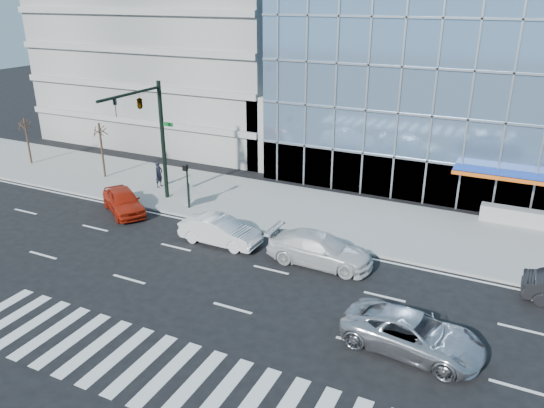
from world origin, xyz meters
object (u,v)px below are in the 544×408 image
at_px(street_tree_near, 100,131).
at_px(red_sedan, 123,201).
at_px(traffic_signal, 147,116).
at_px(ped_signal_post, 187,180).
at_px(silver_suv, 413,334).
at_px(white_sedan, 220,231).
at_px(pedestrian, 159,174).
at_px(white_suv, 320,249).
at_px(tilted_panel, 187,194).
at_px(street_tree_far, 25,124).

xyz_separation_m(street_tree_near, red_sedan, (5.94, -4.73, -2.98)).
distance_m(traffic_signal, street_tree_near, 7.96).
bearing_deg(ped_signal_post, silver_suv, -27.10).
relative_size(silver_suv, white_sedan, 1.18).
height_order(white_sedan, pedestrian, pedestrian).
distance_m(street_tree_near, white_sedan, 15.49).
bearing_deg(red_sedan, white_suv, -59.74).
distance_m(street_tree_near, red_sedan, 8.15).
bearing_deg(tilted_panel, red_sedan, 179.38).
distance_m(white_sedan, red_sedan, 8.15).
height_order(street_tree_far, silver_suv, street_tree_far).
xyz_separation_m(traffic_signal, ped_signal_post, (2.50, 0.37, -4.02)).
bearing_deg(traffic_signal, red_sedan, -120.66).
height_order(traffic_signal, street_tree_near, traffic_signal).
bearing_deg(white_suv, red_sedan, 86.15).
relative_size(traffic_signal, white_sedan, 1.68).
distance_m(ped_signal_post, street_tree_far, 17.73).
bearing_deg(street_tree_near, silver_suv, -22.93).
distance_m(street_tree_near, pedestrian, 5.89).
relative_size(white_sedan, red_sedan, 1.01).
distance_m(street_tree_near, silver_suv, 28.39).
distance_m(street_tree_far, tilted_panel, 17.71).
relative_size(ped_signal_post, tilted_panel, 2.31).
xyz_separation_m(ped_signal_post, street_tree_near, (-9.50, 2.56, 1.64)).
bearing_deg(ped_signal_post, street_tree_far, 171.69).
distance_m(street_tree_far, red_sedan, 14.95).
distance_m(red_sedan, tilted_panel, 4.10).
bearing_deg(pedestrian, street_tree_far, 95.26).
relative_size(ped_signal_post, street_tree_far, 0.78).
bearing_deg(red_sedan, traffic_signal, 3.55).
relative_size(street_tree_near, street_tree_far, 1.09).
relative_size(red_sedan, tilted_panel, 3.62).
height_order(traffic_signal, red_sedan, traffic_signal).
height_order(traffic_signal, white_suv, traffic_signal).
bearing_deg(white_suv, white_sedan, 92.33).
distance_m(silver_suv, red_sedan, 21.02).
xyz_separation_m(ped_signal_post, red_sedan, (-3.56, -2.17, -1.34)).
relative_size(street_tree_far, pedestrian, 2.06).
relative_size(ped_signal_post, white_sedan, 0.63).
xyz_separation_m(traffic_signal, tilted_panel, (2.37, 0.43, -5.10)).
bearing_deg(red_sedan, street_tree_far, 105.47).
distance_m(silver_suv, tilted_panel, 18.67).
distance_m(traffic_signal, white_suv, 14.32).
relative_size(ped_signal_post, silver_suv, 0.53).
height_order(white_suv, white_sedan, white_suv).
relative_size(silver_suv, pedestrian, 2.99).
height_order(traffic_signal, ped_signal_post, traffic_signal).
distance_m(street_tree_far, white_suv, 28.69).
relative_size(traffic_signal, silver_suv, 1.42).
bearing_deg(white_sedan, red_sedan, 82.34).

